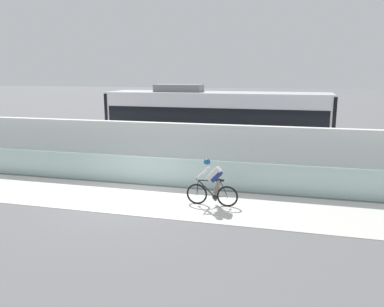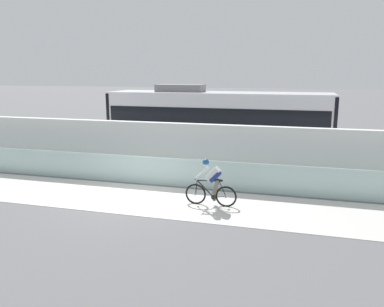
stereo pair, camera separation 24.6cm
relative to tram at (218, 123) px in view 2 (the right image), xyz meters
name	(u,v)px [view 2 (the right image)]	position (x,y,z in m)	size (l,w,h in m)	color
ground_plane	(130,198)	(-1.76, -6.85, -1.89)	(200.00, 200.00, 0.00)	slate
bike_path_deck	(130,198)	(-1.76, -6.85, -1.89)	(32.00, 3.20, 0.01)	silver
glass_parapet	(149,170)	(-1.76, -5.00, -1.33)	(32.00, 0.05, 1.12)	silver
concrete_barrier_wall	(164,148)	(-1.76, -3.20, -0.76)	(32.00, 0.36, 2.27)	white
tram_rail_near	(181,161)	(-1.76, -0.72, -1.89)	(32.00, 0.08, 0.01)	#595654
tram_rail_far	(188,155)	(-1.76, 0.72, -1.89)	(32.00, 0.08, 0.01)	#595654
tram	(218,123)	(0.00, 0.00, 0.00)	(11.06, 2.54, 3.81)	silver
cyclist_on_bike	(211,183)	(1.22, -6.85, -1.11)	(1.77, 0.58, 1.61)	black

